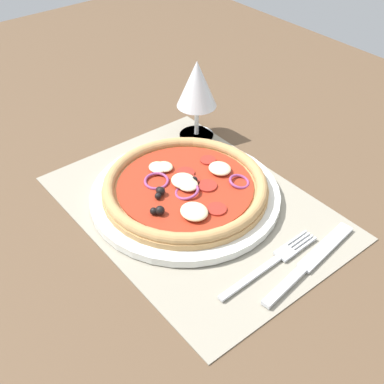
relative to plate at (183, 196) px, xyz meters
The scene contains 7 objects.
ground_plane 3.31cm from the plate, ahead, with size 190.00×140.00×2.40cm, color brown.
placemat 2.59cm from the plate, ahead, with size 44.47×32.20×0.40cm, color gray.
plate is the anchor object (origin of this frame).
pizza 1.72cm from the plate, 30.02° to the left, with size 25.95×25.95×2.70cm.
fork 18.48cm from the plate, ahead, with size 2.36×18.04×0.44cm.
knife 22.24cm from the plate, 13.10° to the left, with size 4.29×20.04×0.62cm.
wine_glass 21.29cm from the plate, 134.47° to the left, with size 7.20×7.20×14.90cm.
Camera 1 is at (45.47, -37.27, 51.06)cm, focal length 46.75 mm.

